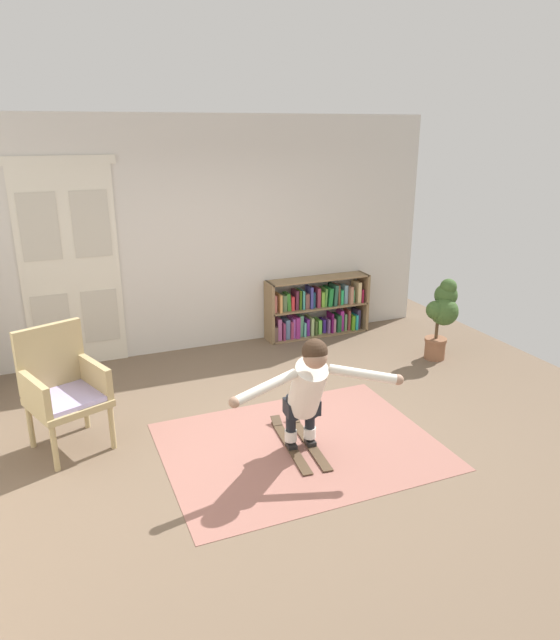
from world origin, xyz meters
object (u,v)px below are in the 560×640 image
object	(u,v)px
wicker_chair	(63,386)
skis_pair	(299,442)
person_skier	(308,387)
potted_plant	(442,313)
bookshelf	(316,310)

from	to	relation	value
wicker_chair	skis_pair	xyz separation A→B (m)	(1.93, -0.80, -0.56)
wicker_chair	person_skier	xyz separation A→B (m)	(1.91, -1.01, 0.09)
potted_plant	skis_pair	xyz separation A→B (m)	(-2.45, -1.21, -0.57)
potted_plant	person_skier	size ratio (longest dim) A/B	0.69
bookshelf	skis_pair	size ratio (longest dim) A/B	1.48
bookshelf	potted_plant	xyz separation A→B (m)	(1.03, -1.37, 0.24)
person_skier	skis_pair	bearing A→B (deg)	84.76
skis_pair	person_skier	size ratio (longest dim) A/B	0.67
bookshelf	person_skier	world-z (taller)	person_skier
bookshelf	potted_plant	distance (m)	1.73
bookshelf	wicker_chair	world-z (taller)	wicker_chair
bookshelf	wicker_chair	distance (m)	3.79
skis_pair	person_skier	bearing A→B (deg)	-95.24
wicker_chair	potted_plant	xyz separation A→B (m)	(4.37, 0.40, 0.01)
skis_pair	person_skier	xyz separation A→B (m)	(-0.02, -0.21, 0.65)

